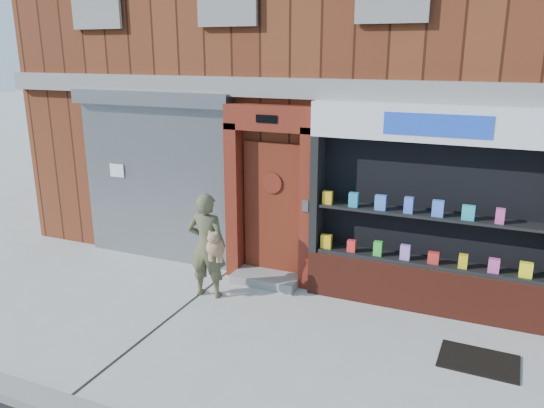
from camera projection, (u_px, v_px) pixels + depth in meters
The scene contains 7 objects.
ground at pixel (267, 342), 6.98m from camera, with size 80.00×80.00×0.00m, color #9E9E99.
building at pixel (380, 36), 11.16m from camera, with size 12.00×8.16×8.00m.
shutter_bay at pixel (155, 167), 9.34m from camera, with size 3.10×0.30×3.04m.
red_door_bay at pixel (270, 196), 8.50m from camera, with size 1.52×0.58×2.90m.
pharmacy_bay at pixel (430, 220), 7.54m from camera, with size 3.50×0.41×3.00m.
woman at pixel (207, 246), 8.08m from camera, with size 0.70×0.54×1.66m.
doormat at pixel (479, 361), 6.53m from camera, with size 0.94×0.66×0.02m, color black.
Camera 1 is at (2.50, -5.68, 3.69)m, focal length 35.00 mm.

